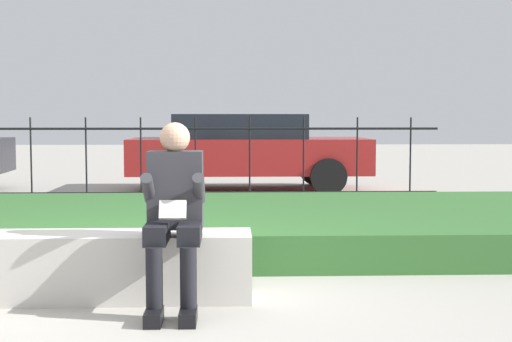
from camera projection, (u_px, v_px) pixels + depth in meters
The scene contains 6 objects.
ground_plane at pixel (112, 299), 5.17m from camera, with size 60.00×60.00×0.00m, color #A8A399.
stone_bench at pixel (71, 270), 5.15m from camera, with size 2.61×0.47×0.49m.
person_seated_reader at pixel (174, 207), 4.87m from camera, with size 0.42×0.73×1.29m.
grass_berm at pixel (149, 226), 7.59m from camera, with size 9.59×3.48×0.34m.
iron_fence at pixel (168, 162), 9.96m from camera, with size 7.59×0.03×1.32m.
car_parked_center at pixel (247, 149), 13.01m from camera, with size 4.30×2.02×1.38m.
Camera 1 is at (0.86, -5.13, 1.32)m, focal length 50.00 mm.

